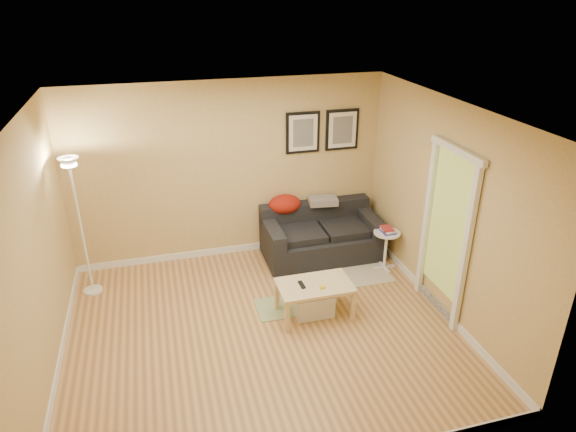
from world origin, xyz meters
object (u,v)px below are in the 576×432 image
Objects in this scene: coffee_table at (314,300)px; storage_bin at (313,303)px; floor_lamp at (82,232)px; side_table at (385,250)px; sofa at (322,233)px; book_stack at (387,230)px.

coffee_table is 0.09m from storage_bin.
floor_lamp reaches higher than coffee_table.
storage_bin is 0.85× the size of side_table.
floor_lamp is at bearing -177.94° from sofa.
floor_lamp is (-4.03, 0.46, 0.28)m from book_stack.
sofa is 1.89× the size of coffee_table.
book_stack is 0.12× the size of floor_lamp.
coffee_table is at bearing -168.88° from book_stack.
sofa is at bearing 67.17° from storage_bin.
side_table reaches higher than storage_bin.
sofa is 2.97× the size of side_table.
coffee_table is 1.57m from side_table.
coffee_table is 4.04× the size of book_stack.
book_stack is at bearing 38.40° from coffee_table.
sofa is 0.97m from side_table.
book_stack is (1.34, 0.83, 0.38)m from coffee_table.
storage_bin is (-0.00, 0.04, -0.07)m from coffee_table.
book_stack is (0.01, 0.01, 0.32)m from side_table.
coffee_table is at bearing -112.06° from sofa.
side_table is 4.09m from floor_lamp.
book_stack is at bearing 30.27° from storage_bin.
sofa reaches higher than book_stack.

